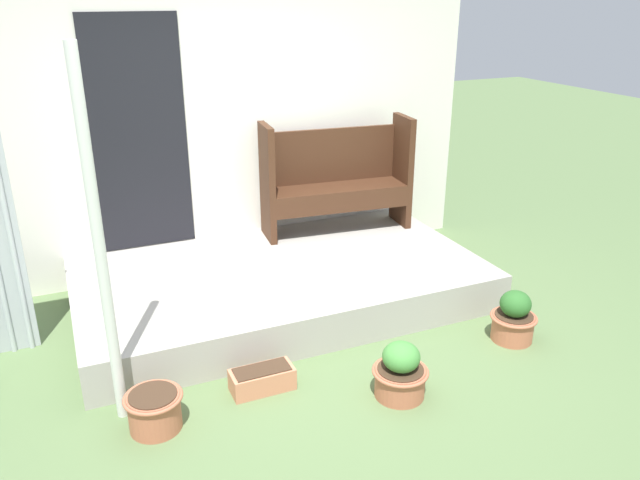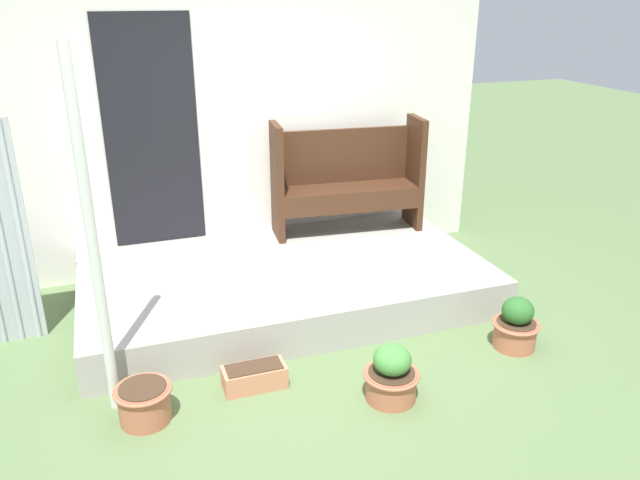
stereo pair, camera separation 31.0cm
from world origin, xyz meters
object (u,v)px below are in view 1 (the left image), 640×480
Objects in this scene: support_post at (100,249)px; flower_pot_left at (154,410)px; bench at (336,175)px; planter_box_rect at (262,379)px; flower_pot_right at (514,319)px; flower_pot_middle at (400,373)px.

support_post is 1.03m from flower_pot_left.
bench reaches higher than planter_box_rect.
flower_pot_left is at bearing 179.34° from flower_pot_right.
bench is at bearing 75.90° from flower_pot_middle.
planter_box_rect is at bearing 152.57° from flower_pot_middle.
support_post is 1.57× the size of bench.
support_post is 1.38m from planter_box_rect.
support_post is 2.02m from flower_pot_middle.
flower_pot_middle is 1.18m from flower_pot_right.
flower_pot_middle reaches higher than planter_box_rect.
planter_box_rect is at bearing -121.71° from bench.
planter_box_rect is at bearing 175.71° from flower_pot_right.
bench is at bearing 42.59° from flower_pot_left.
support_post reaches higher than planter_box_rect.
flower_pot_middle is at bearing -98.66° from bench.
flower_pot_right reaches higher than flower_pot_middle.
flower_pot_middle is at bearing -11.22° from flower_pot_left.
flower_pot_middle is 0.92× the size of planter_box_rect.
flower_pot_right is 1.96m from planter_box_rect.
flower_pot_right is at bearing -4.29° from planter_box_rect.
flower_pot_left is at bearing -170.88° from planter_box_rect.
flower_pot_left is at bearing -51.02° from support_post.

